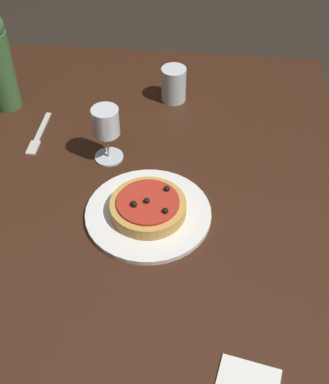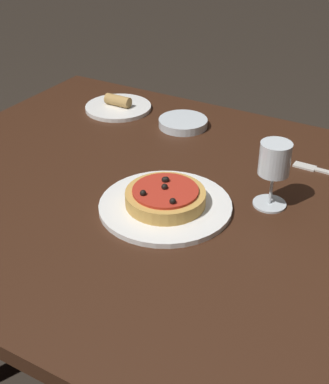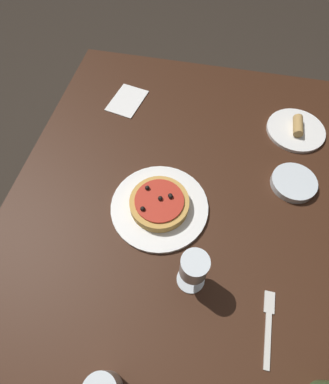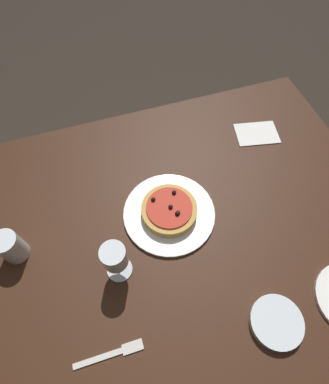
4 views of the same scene
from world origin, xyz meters
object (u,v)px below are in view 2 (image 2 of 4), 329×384
dining_table (185,225)px  pizza (165,197)px  dinner_plate (165,206)px  fork (325,171)px  wine_glass (274,163)px  side_bowl (183,123)px  side_plate (118,106)px

dining_table → pizza: pizza is taller
dinner_plate → fork: (-0.26, -0.33, -0.00)m
dinner_plate → pizza: bearing=36.3°
wine_glass → side_bowl: bearing=-36.5°
fork → side_plate: (0.66, -0.07, 0.01)m
dining_table → dinner_plate: dinner_plate is taller
dining_table → pizza: bearing=69.9°
pizza → wine_glass: size_ratio=1.16×
fork → side_plate: bearing=-5.4°
side_plate → pizza: bearing=134.6°
pizza → dining_table: bearing=-110.1°
dining_table → side_bowl: 0.40m
pizza → side_bowl: bearing=-67.0°
pizza → fork: size_ratio=0.97×
dinner_plate → pizza: (0.00, 0.00, 0.02)m
pizza → side_plate: bearing=-45.4°
side_bowl → fork: size_ratio=0.77×
dinner_plate → pizza: pizza is taller
side_plate → fork: bearing=173.7°
wine_glass → fork: bearing=-107.8°
side_bowl → side_plate: (0.23, -0.01, -0.00)m
wine_glass → side_plate: bearing=-25.2°
side_bowl → fork: 0.43m
wine_glass → fork: (-0.07, -0.21, -0.10)m
side_bowl → side_plate: side_plate is taller
pizza → fork: bearing=-128.0°
pizza → wine_glass: wine_glass is taller
fork → pizza: bearing=52.9°
pizza → side_bowl: pizza is taller
pizza → wine_glass: (-0.19, -0.13, 0.08)m
dinner_plate → fork: size_ratio=1.62×
wine_glass → fork: wine_glass is taller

